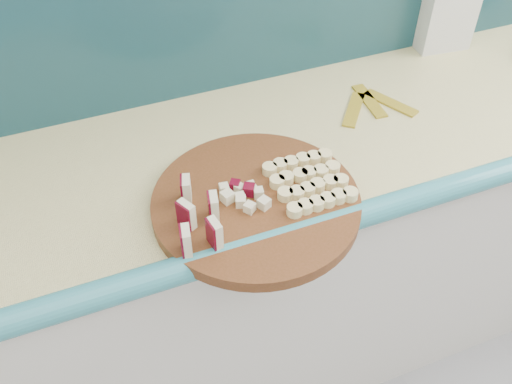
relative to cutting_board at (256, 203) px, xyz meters
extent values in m
cube|color=silver|center=(0.20, 0.19, -0.48)|extent=(2.20, 0.60, 0.88)
cube|color=#CFC379|center=(0.20, 0.19, -0.03)|extent=(2.20, 0.60, 0.03)
cube|color=teal|center=(0.20, -0.11, -0.03)|extent=(2.20, 0.06, 0.03)
cylinder|color=#4A2A0F|center=(0.00, 0.00, 0.00)|extent=(0.47, 0.47, 0.03)
cube|color=beige|center=(-0.18, -0.09, 0.05)|extent=(0.02, 0.04, 0.06)
cube|color=#4F0516|center=(-0.19, -0.09, 0.05)|extent=(0.01, 0.04, 0.06)
cube|color=beige|center=(-0.16, -0.02, 0.05)|extent=(0.02, 0.04, 0.06)
cube|color=#4F0516|center=(-0.17, -0.02, 0.05)|extent=(0.01, 0.04, 0.06)
cube|color=beige|center=(-0.14, 0.05, 0.05)|extent=(0.02, 0.04, 0.06)
cube|color=#4F0516|center=(-0.15, 0.05, 0.05)|extent=(0.01, 0.04, 0.06)
cube|color=beige|center=(-0.12, -0.09, 0.05)|extent=(0.02, 0.04, 0.06)
cube|color=#4F0516|center=(-0.13, -0.09, 0.05)|extent=(0.01, 0.04, 0.06)
cube|color=beige|center=(-0.10, -0.02, 0.05)|extent=(0.02, 0.04, 0.06)
cube|color=#4F0516|center=(-0.11, -0.02, 0.05)|extent=(0.01, 0.04, 0.06)
cube|color=beige|center=(-0.02, 0.00, 0.03)|extent=(0.02, 0.02, 0.02)
cube|color=beige|center=(-0.01, 0.01, 0.03)|extent=(0.02, 0.02, 0.02)
cube|color=#4F0516|center=(-0.02, 0.03, 0.03)|extent=(0.02, 0.02, 0.02)
cube|color=beige|center=(-0.03, 0.01, 0.03)|extent=(0.02, 0.02, 0.02)
cube|color=beige|center=(-0.04, 0.02, 0.03)|extent=(0.02, 0.02, 0.02)
cube|color=beige|center=(-0.06, 0.01, 0.03)|extent=(0.02, 0.02, 0.02)
cube|color=beige|center=(-0.04, 0.00, 0.03)|extent=(0.02, 0.02, 0.02)
cube|color=beige|center=(-0.04, -0.02, 0.03)|extent=(0.02, 0.02, 0.02)
cube|color=#4F0516|center=(-0.03, -0.03, 0.03)|extent=(0.02, 0.02, 0.02)
cube|color=beige|center=(-0.02, -0.01, 0.03)|extent=(0.02, 0.02, 0.02)
cube|color=beige|center=(-0.01, -0.01, 0.03)|extent=(0.02, 0.02, 0.02)
cylinder|color=#EFDD92|center=(0.06, -0.07, 0.02)|extent=(0.03, 0.03, 0.02)
cylinder|color=#EFDD92|center=(0.08, -0.07, 0.02)|extent=(0.03, 0.03, 0.02)
cylinder|color=#EFDD92|center=(0.11, -0.07, 0.02)|extent=(0.03, 0.03, 0.02)
cylinder|color=#EFDD92|center=(0.14, -0.07, 0.02)|extent=(0.03, 0.03, 0.02)
cylinder|color=#EFDD92|center=(0.17, -0.07, 0.02)|extent=(0.03, 0.03, 0.02)
cylinder|color=#EFDD92|center=(0.19, -0.07, 0.02)|extent=(0.03, 0.03, 0.02)
cylinder|color=#EFDD92|center=(0.06, -0.02, 0.02)|extent=(0.03, 0.03, 0.02)
cylinder|color=#EFDD92|center=(0.08, -0.02, 0.02)|extent=(0.03, 0.03, 0.02)
cylinder|color=#EFDD92|center=(0.11, -0.03, 0.02)|extent=(0.03, 0.03, 0.02)
cylinder|color=#EFDD92|center=(0.14, -0.03, 0.02)|extent=(0.03, 0.03, 0.02)
cylinder|color=#EFDD92|center=(0.17, -0.03, 0.02)|extent=(0.03, 0.03, 0.02)
cylinder|color=#EFDD92|center=(0.19, -0.03, 0.02)|extent=(0.03, 0.03, 0.02)
cylinder|color=#EFDD92|center=(0.06, 0.02, 0.02)|extent=(0.03, 0.03, 0.02)
cylinder|color=#EFDD92|center=(0.09, 0.02, 0.02)|extent=(0.03, 0.03, 0.02)
cylinder|color=#EFDD92|center=(0.11, 0.02, 0.02)|extent=(0.03, 0.03, 0.02)
cylinder|color=#EFDD92|center=(0.14, 0.02, 0.02)|extent=(0.03, 0.03, 0.02)
cylinder|color=#EFDD92|center=(0.17, 0.02, 0.02)|extent=(0.03, 0.03, 0.02)
cylinder|color=#EFDD92|center=(0.20, 0.02, 0.02)|extent=(0.03, 0.03, 0.02)
cylinder|color=#EFDD92|center=(0.06, 0.07, 0.02)|extent=(0.03, 0.03, 0.02)
cylinder|color=#EFDD92|center=(0.09, 0.07, 0.02)|extent=(0.03, 0.03, 0.02)
cylinder|color=#EFDD92|center=(0.11, 0.07, 0.02)|extent=(0.03, 0.03, 0.02)
cylinder|color=#EFDD92|center=(0.14, 0.07, 0.02)|extent=(0.03, 0.03, 0.02)
cylinder|color=#EFDD92|center=(0.17, 0.07, 0.02)|extent=(0.03, 0.03, 0.02)
cylinder|color=#EFDD92|center=(0.20, 0.07, 0.02)|extent=(0.03, 0.03, 0.02)
cube|color=silver|center=(0.79, 0.45, 0.12)|extent=(0.17, 0.13, 0.27)
cube|color=gold|center=(0.38, 0.24, -0.01)|extent=(0.13, 0.14, 0.01)
cube|color=gold|center=(0.44, 0.26, -0.01)|extent=(0.05, 0.16, 0.01)
cube|color=gold|center=(0.48, 0.23, -0.01)|extent=(0.10, 0.16, 0.01)
camera|label=1|loc=(-0.33, -0.82, 0.89)|focal=40.00mm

